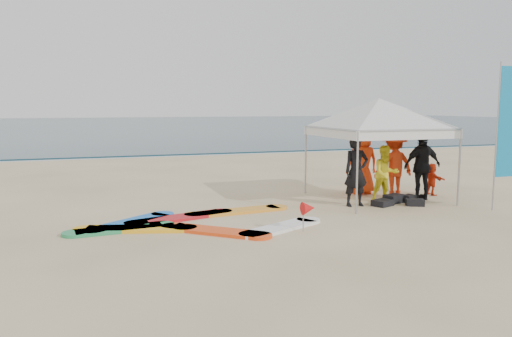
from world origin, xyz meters
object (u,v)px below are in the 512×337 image
Objects in this scene: person_black_a at (356,171)px; canopy_tent at (379,99)px; person_yellow at (386,174)px; person_seated at (432,179)px; feather_flag at (506,124)px; person_black_b at (422,166)px; person_orange_a at (394,165)px; surfboard_spread at (187,223)px; person_orange_b at (362,162)px; marker_pennant at (309,208)px.

canopy_tent is at bearing 34.68° from person_black_a.
person_yellow is 2.09m from canopy_tent.
feather_flag reaches higher than person_seated.
person_black_b reaches higher than person_black_a.
canopy_tent is at bearing 95.56° from person_yellow.
person_orange_a is 6.52m from surfboard_spread.
person_seated is (1.30, -0.03, -0.47)m from person_orange_a.
person_seated is at bearing 1.60° from canopy_tent.
canopy_tent is (-1.14, 0.49, 1.87)m from person_black_b.
person_seated is at bearing 16.01° from person_black_a.
canopy_tent is (0.01, 0.44, 2.04)m from person_yellow.
person_orange_b is at bearing 94.27° from person_yellow.
person_orange_b is (1.10, 1.55, 0.05)m from person_black_a.
person_yellow is 0.42× the size of feather_flag.
person_black_b is at bearing 26.48° from marker_pennant.
canopy_tent is 0.83× the size of surfboard_spread.
person_orange_b is at bearing 56.83° from person_black_a.
person_orange_b is at bearing 64.42° from person_seated.
person_seated is (0.77, 0.54, -0.49)m from person_black_b.
feather_flag is at bearing 130.50° from person_orange_b.
feather_flag is at bearing -173.54° from person_seated.
person_black_a is 1.18× the size of person_yellow.
canopy_tent is 6.48m from surfboard_spread.
person_orange_a reaches higher than person_black_a.
feather_flag is at bearing 4.69° from marker_pennant.
person_black_a is 1.90m from person_orange_b.
person_black_a is 2.21m from person_black_b.
person_yellow is 2.00m from person_seated.
feather_flag is (1.64, -2.35, 1.24)m from person_orange_a.
marker_pennant is at bearing -135.96° from person_black_a.
feather_flag reaches higher than person_black_b.
surfboard_spread is (-5.69, -0.89, -0.75)m from person_yellow.
person_black_b is 0.99× the size of person_orange_b.
person_seated is 3.03m from canopy_tent.
person_orange_b reaches higher than surfboard_spread.
person_orange_a is at bearing 12.63° from surfboard_spread.
canopy_tent reaches higher than surfboard_spread.
person_seated reaches higher than surfboard_spread.
person_yellow is at bearing 14.74° from person_black_a.
canopy_tent is 6.74× the size of marker_pennant.
canopy_tent reaches higher than person_orange_b.
person_seated is 2.91m from feather_flag.
person_seated is 0.22× the size of canopy_tent.
surfboard_spread is at bearing -169.61° from person_black_a.
person_orange_b reaches higher than marker_pennant.
person_seated is (1.86, -0.82, -0.50)m from person_orange_b.
person_yellow is at bearing 102.67° from person_seated.
marker_pennant is at bearing -139.20° from person_yellow.
person_orange_a is 0.78m from person_black_b.
marker_pennant is at bearing 116.08° from person_seated.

